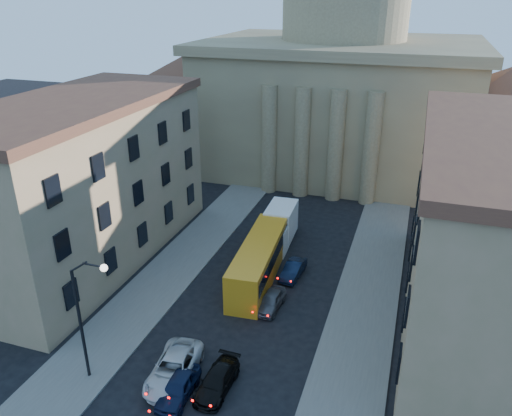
{
  "coord_description": "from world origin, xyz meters",
  "views": [
    {
      "loc": [
        10.72,
        -12.51,
        23.14
      ],
      "look_at": [
        0.02,
        19.7,
        8.14
      ],
      "focal_mm": 35.0,
      "sensor_mm": 36.0,
      "label": 1
    }
  ],
  "objects": [
    {
      "name": "car_right_far",
      "position": [
        1.47,
        19.05,
        0.66
      ],
      "size": [
        1.8,
        3.97,
        1.32
      ],
      "primitive_type": "imported",
      "rotation": [
        0.0,
        0.0,
        -0.06
      ],
      "color": "#4E4E53",
      "rests_on": "ground"
    },
    {
      "name": "street_lamp",
      "position": [
        -6.97,
        8.0,
        5.29
      ],
      "size": [
        2.62,
        0.44,
        8.83
      ],
      "color": "black",
      "rests_on": "ground"
    },
    {
      "name": "building_right",
      "position": [
        17.0,
        22.0,
        7.42
      ],
      "size": [
        11.6,
        26.6,
        14.7
      ],
      "color": "tan",
      "rests_on": "ground"
    },
    {
      "name": "church",
      "position": [
        0.0,
        55.47,
        11.88
      ],
      "size": [
        68.02,
        28.76,
        36.6
      ],
      "color": "#79664A",
      "rests_on": "ground"
    },
    {
      "name": "car_right_distant",
      "position": [
        1.95,
        24.18,
        0.64
      ],
      "size": [
        1.69,
        4.02,
        1.29
      ],
      "primitive_type": "imported",
      "rotation": [
        0.0,
        0.0,
        -0.09
      ],
      "color": "black",
      "rests_on": "ground"
    },
    {
      "name": "sidewalk_left",
      "position": [
        -8.5,
        18.0,
        0.07
      ],
      "size": [
        5.0,
        60.0,
        0.15
      ],
      "primitive_type": "cube",
      "color": "#5A5852",
      "rests_on": "ground"
    },
    {
      "name": "city_bus",
      "position": [
        -0.8,
        23.01,
        1.81
      ],
      "size": [
        3.6,
        12.12,
        3.37
      ],
      "rotation": [
        0.0,
        0.0,
        0.07
      ],
      "color": "orange",
      "rests_on": "ground"
    },
    {
      "name": "sidewalk_right",
      "position": [
        8.5,
        18.0,
        0.07
      ],
      "size": [
        5.0,
        60.0,
        0.15
      ],
      "primitive_type": "cube",
      "color": "#5A5852",
      "rests_on": "ground"
    },
    {
      "name": "car_left_near",
      "position": [
        -1.21,
        8.3,
        0.7
      ],
      "size": [
        1.74,
        4.16,
        1.41
      ],
      "primitive_type": "imported",
      "rotation": [
        0.0,
        0.0,
        0.02
      ],
      "color": "black",
      "rests_on": "ground"
    },
    {
      "name": "car_left_mid",
      "position": [
        -2.19,
        9.63,
        0.78
      ],
      "size": [
        3.23,
        5.89,
        1.57
      ],
      "primitive_type": "imported",
      "rotation": [
        0.0,
        0.0,
        0.12
      ],
      "color": "silver",
      "rests_on": "ground"
    },
    {
      "name": "building_left",
      "position": [
        -17.0,
        22.0,
        7.42
      ],
      "size": [
        11.6,
        26.6,
        14.7
      ],
      "color": "tan",
      "rests_on": "ground"
    },
    {
      "name": "box_truck",
      "position": [
        -1.01,
        29.92,
        1.67
      ],
      "size": [
        2.8,
        6.53,
        3.53
      ],
      "rotation": [
        0.0,
        0.0,
        0.05
      ],
      "color": "white",
      "rests_on": "ground"
    },
    {
      "name": "car_right_mid",
      "position": [
        0.8,
        9.63,
        0.64
      ],
      "size": [
        1.91,
        4.45,
        1.28
      ],
      "primitive_type": "imported",
      "rotation": [
        0.0,
        0.0,
        -0.03
      ],
      "color": "black",
      "rests_on": "ground"
    }
  ]
}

